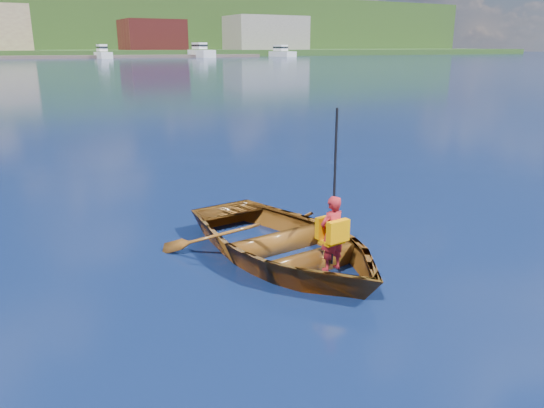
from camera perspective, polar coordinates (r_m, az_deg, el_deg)
The scene contains 4 objects.
ground at distance 7.14m, azimuth 2.97°, elevation -8.93°, with size 600.00×600.00×0.00m.
rowboat at distance 7.95m, azimuth 1.29°, elevation -4.11°, with size 3.30×4.29×0.83m.
child_paddler at distance 7.25m, azimuth 6.48°, elevation -3.04°, with size 0.41×0.38×2.20m.
marina_yachts at distance 150.37m, azimuth -20.53°, elevation 14.94°, with size 143.86×13.11×4.35m.
Camera 1 is at (-3.34, -5.51, 3.07)m, focal length 35.00 mm.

